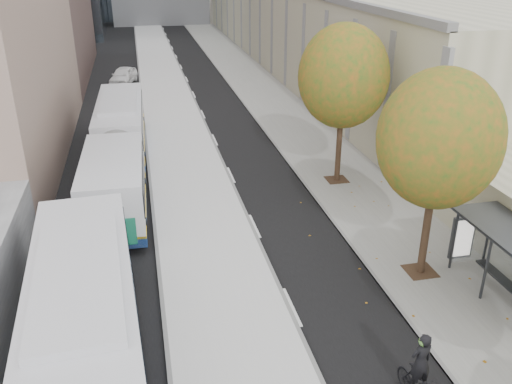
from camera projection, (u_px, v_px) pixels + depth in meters
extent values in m
cube|color=silver|center=(173.00, 119.00, 38.36)|extent=(4.25, 150.00, 0.15)
cube|color=gray|center=(282.00, 113.00, 39.93)|extent=(4.75, 150.00, 0.08)
cube|color=#A6A486|center=(312.00, 12.00, 66.36)|extent=(18.00, 92.00, 8.00)
cube|color=#383A3F|center=(512.00, 233.00, 17.78)|extent=(1.90, 4.40, 0.10)
cylinder|color=black|center=(426.00, 233.00, 19.54)|extent=(0.28, 0.28, 3.24)
sphere|color=#1F5E1A|center=(439.00, 139.00, 18.08)|extent=(4.20, 4.20, 4.20)
cylinder|color=black|center=(339.00, 149.00, 27.53)|extent=(0.28, 0.28, 3.38)
sphere|color=#1F5E1A|center=(343.00, 76.00, 26.01)|extent=(4.40, 4.40, 4.40)
cube|color=silver|center=(119.00, 148.00, 28.52)|extent=(2.94, 17.72, 2.94)
cube|color=black|center=(118.00, 139.00, 28.30)|extent=(2.98, 17.01, 1.02)
cube|color=#15664A|center=(117.00, 232.00, 20.81)|extent=(1.87, 0.10, 1.14)
imported|color=black|center=(421.00, 362.00, 13.96)|extent=(0.69, 0.51, 1.74)
sphere|color=#59943B|center=(424.00, 342.00, 13.69)|extent=(0.27, 0.27, 0.27)
imported|color=white|center=(123.00, 76.00, 48.39)|extent=(2.79, 4.62, 1.47)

